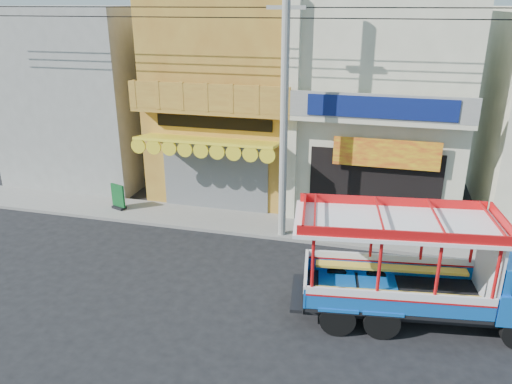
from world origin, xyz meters
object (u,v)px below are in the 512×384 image
green_sign (118,199)px  potted_plant_c (466,227)px  potted_plant_a (407,219)px  utility_pole (289,94)px  songthaew_truck (443,272)px

green_sign → potted_plant_c: (12.86, 0.62, 0.01)m
potted_plant_a → potted_plant_c: size_ratio=1.08×
potted_plant_c → green_sign: bearing=-77.1°
utility_pole → potted_plant_c: utility_pole is taller
utility_pole → potted_plant_a: utility_pole is taller
songthaew_truck → potted_plant_a: size_ratio=7.10×
potted_plant_a → potted_plant_c: potted_plant_a is taller
utility_pole → potted_plant_a: (4.06, 1.33, -4.45)m
utility_pole → potted_plant_c: 7.61m
potted_plant_a → potted_plant_c: 1.96m
utility_pole → green_sign: 8.20m
potted_plant_c → songthaew_truck: bearing=-3.9°
green_sign → potted_plant_a: bearing=3.6°
green_sign → potted_plant_c: 12.87m
potted_plant_a → songthaew_truck: bearing=-100.3°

